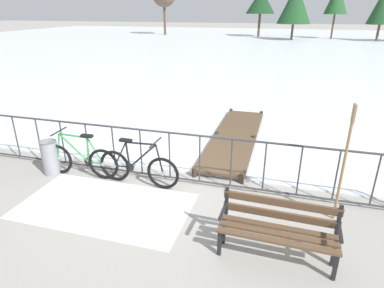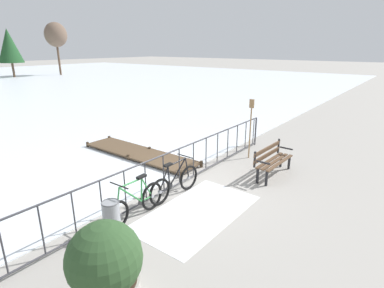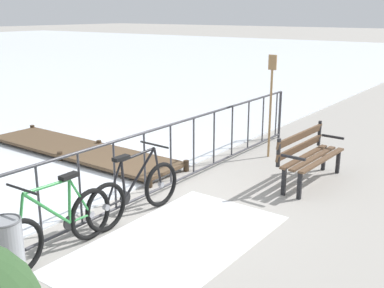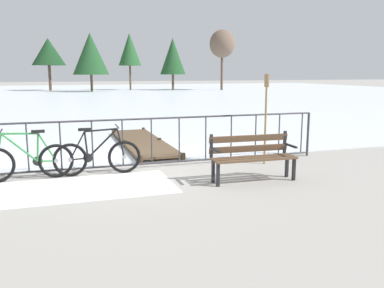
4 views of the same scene
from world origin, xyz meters
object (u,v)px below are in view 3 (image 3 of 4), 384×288
Objects in this scene: oar_upright at (271,100)px; park_bench at (308,153)px; trash_bin at (7,252)px; bicycle_second at (57,227)px; bicycle_near_railing at (135,193)px.

park_bench is at bearing -127.49° from oar_upright.
trash_bin is 5.66m from oar_upright.
bicycle_second is 2.34× the size of trash_bin.
trash_bin is 0.37× the size of oar_upright.
oar_upright reaches higher than bicycle_second.
park_bench reaches higher than trash_bin.
park_bench is 0.82× the size of oar_upright.
bicycle_near_railing is 1.98m from trash_bin.
bicycle_second reaches higher than park_bench.
park_bench is 1.61m from oar_upright.
oar_upright is (4.93, -0.17, 0.77)m from bicycle_second.
park_bench is (4.02, -1.34, 0.14)m from bicycle_second.
bicycle_near_railing is at bearing 177.38° from oar_upright.
bicycle_second reaches higher than trash_bin.
bicycle_second is 1.06× the size of park_bench.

